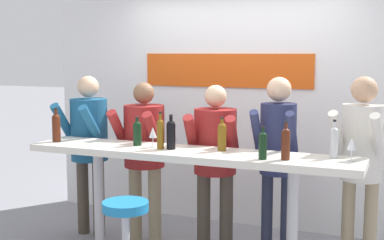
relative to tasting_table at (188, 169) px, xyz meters
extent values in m
cube|color=white|center=(0.00, 1.44, 0.34)|extent=(4.48, 0.10, 2.48)
cube|color=#DB5114|center=(-0.14, 1.38, 0.79)|extent=(1.89, 0.02, 0.36)
cube|color=silver|center=(0.00, 0.00, 0.13)|extent=(2.88, 0.53, 0.06)
cylinder|color=#B2B2B7|center=(-0.89, 0.00, -0.38)|extent=(0.09, 0.09, 1.00)
cylinder|color=#B2B2B7|center=(0.89, 0.00, -0.38)|extent=(0.09, 0.09, 1.00)
cylinder|color=#1972B2|center=(-0.22, -0.69, -0.16)|extent=(0.35, 0.35, 0.07)
cylinder|color=#473D33|center=(-1.39, 0.48, -0.50)|extent=(0.12, 0.12, 0.79)
cylinder|color=#473D33|center=(-1.19, 0.46, -0.50)|extent=(0.12, 0.12, 0.79)
cylinder|color=#19517A|center=(-1.29, 0.47, 0.20)|extent=(0.41, 0.41, 0.63)
sphere|color=#D6AD89|center=(-1.29, 0.47, 0.64)|extent=(0.21, 0.21, 0.21)
cylinder|color=#19517A|center=(-1.48, 0.34, 0.25)|extent=(0.13, 0.39, 0.49)
cylinder|color=#19517A|center=(-1.13, 0.30, 0.25)|extent=(0.13, 0.39, 0.49)
cylinder|color=gray|center=(-0.79, 0.52, -0.52)|extent=(0.13, 0.13, 0.76)
cylinder|color=gray|center=(-0.58, 0.51, -0.52)|extent=(0.13, 0.13, 0.76)
cylinder|color=maroon|center=(-0.68, 0.52, 0.17)|extent=(0.41, 0.41, 0.60)
sphere|color=brown|center=(-0.68, 0.52, 0.59)|extent=(0.21, 0.21, 0.21)
cylinder|color=maroon|center=(-0.88, 0.37, 0.21)|extent=(0.11, 0.38, 0.48)
cylinder|color=maroon|center=(-0.50, 0.36, 0.21)|extent=(0.11, 0.38, 0.48)
cylinder|color=#473D33|center=(-0.05, 0.50, -0.52)|extent=(0.13, 0.13, 0.76)
cylinder|color=#473D33|center=(0.16, 0.53, -0.52)|extent=(0.13, 0.13, 0.76)
cylinder|color=maroon|center=(0.06, 0.51, 0.16)|extent=(0.45, 0.45, 0.60)
sphere|color=#D6AD89|center=(0.06, 0.51, 0.58)|extent=(0.21, 0.21, 0.21)
cylinder|color=maroon|center=(-0.11, 0.34, 0.20)|extent=(0.15, 0.38, 0.47)
cylinder|color=maroon|center=(0.26, 0.40, 0.20)|extent=(0.15, 0.38, 0.47)
cylinder|color=#23283D|center=(0.55, 0.53, -0.50)|extent=(0.10, 0.10, 0.80)
cylinder|color=#23283D|center=(0.73, 0.54, -0.50)|extent=(0.10, 0.10, 0.80)
cylinder|color=#23284C|center=(0.64, 0.54, 0.22)|extent=(0.33, 0.33, 0.63)
sphere|color=#D6AD89|center=(0.64, 0.54, 0.66)|extent=(0.22, 0.22, 0.22)
cylinder|color=#23284C|center=(0.49, 0.38, 0.26)|extent=(0.09, 0.37, 0.48)
cylinder|color=#23284C|center=(0.80, 0.39, 0.26)|extent=(0.09, 0.37, 0.48)
cylinder|color=gray|center=(1.26, 0.56, -0.50)|extent=(0.11, 0.11, 0.81)
cylinder|color=gray|center=(1.45, 0.53, -0.50)|extent=(0.11, 0.11, 0.81)
cylinder|color=beige|center=(1.36, 0.55, 0.23)|extent=(0.40, 0.40, 0.64)
sphere|color=tan|center=(1.36, 0.55, 0.67)|extent=(0.22, 0.22, 0.22)
cylinder|color=beige|center=(1.17, 0.42, 0.27)|extent=(0.14, 0.39, 0.49)
cylinder|color=beige|center=(1.49, 0.37, 0.27)|extent=(0.14, 0.39, 0.49)
cylinder|color=black|center=(-0.16, 0.00, 0.26)|extent=(0.08, 0.08, 0.21)
sphere|color=black|center=(-0.16, 0.00, 0.37)|extent=(0.08, 0.08, 0.08)
cylinder|color=black|center=(-0.16, 0.00, 0.40)|extent=(0.03, 0.03, 0.07)
cylinder|color=black|center=(-0.16, 0.00, 0.45)|extent=(0.03, 0.03, 0.02)
cylinder|color=black|center=(0.68, -0.13, 0.25)|extent=(0.06, 0.06, 0.18)
sphere|color=black|center=(0.68, -0.13, 0.34)|extent=(0.06, 0.06, 0.06)
cylinder|color=black|center=(0.68, -0.13, 0.37)|extent=(0.02, 0.02, 0.06)
cylinder|color=black|center=(0.68, -0.13, 0.41)|extent=(0.03, 0.03, 0.01)
cylinder|color=brown|center=(0.26, 0.10, 0.26)|extent=(0.07, 0.07, 0.20)
sphere|color=brown|center=(0.26, 0.10, 0.36)|extent=(0.07, 0.07, 0.07)
cylinder|color=brown|center=(0.26, 0.10, 0.39)|extent=(0.03, 0.03, 0.07)
cylinder|color=black|center=(0.26, 0.10, 0.44)|extent=(0.03, 0.03, 0.01)
cylinder|color=#4C1E0F|center=(0.84, -0.08, 0.26)|extent=(0.07, 0.07, 0.21)
sphere|color=#4C1E0F|center=(0.84, -0.08, 0.37)|extent=(0.07, 0.07, 0.07)
cylinder|color=#4C1E0F|center=(0.84, -0.08, 0.41)|extent=(0.03, 0.03, 0.07)
cylinder|color=black|center=(0.84, -0.08, 0.45)|extent=(0.03, 0.03, 0.02)
cylinder|color=#4C1E0F|center=(-1.30, -0.05, 0.27)|extent=(0.08, 0.08, 0.22)
sphere|color=#4C1E0F|center=(-1.30, -0.05, 0.38)|extent=(0.08, 0.08, 0.08)
cylinder|color=#4C1E0F|center=(-1.30, -0.05, 0.42)|extent=(0.03, 0.03, 0.08)
cylinder|color=black|center=(-1.30, -0.05, 0.46)|extent=(0.03, 0.03, 0.02)
cylinder|color=black|center=(-0.52, 0.06, 0.25)|extent=(0.08, 0.08, 0.18)
sphere|color=black|center=(-0.52, 0.06, 0.34)|extent=(0.08, 0.08, 0.08)
cylinder|color=black|center=(-0.52, 0.06, 0.37)|extent=(0.03, 0.03, 0.06)
cylinder|color=black|center=(-0.52, 0.06, 0.41)|extent=(0.03, 0.03, 0.01)
cylinder|color=brown|center=(-0.25, -0.03, 0.27)|extent=(0.06, 0.06, 0.23)
sphere|color=brown|center=(-0.25, -0.03, 0.38)|extent=(0.06, 0.06, 0.06)
cylinder|color=brown|center=(-0.25, -0.03, 0.42)|extent=(0.02, 0.02, 0.08)
cylinder|color=black|center=(-0.25, -0.03, 0.47)|extent=(0.03, 0.03, 0.02)
cylinder|color=#B7BCC1|center=(1.18, 0.13, 0.26)|extent=(0.06, 0.06, 0.21)
sphere|color=#B7BCC1|center=(1.18, 0.13, 0.37)|extent=(0.06, 0.06, 0.06)
cylinder|color=#B7BCC1|center=(1.18, 0.13, 0.41)|extent=(0.02, 0.02, 0.08)
cylinder|color=black|center=(1.18, 0.13, 0.45)|extent=(0.03, 0.03, 0.02)
cylinder|color=silver|center=(-0.34, 0.02, 0.16)|extent=(0.06, 0.06, 0.01)
cylinder|color=silver|center=(-0.34, 0.02, 0.20)|extent=(0.01, 0.01, 0.08)
cone|color=silver|center=(-0.34, 0.02, 0.29)|extent=(0.07, 0.07, 0.09)
cylinder|color=silver|center=(1.32, 0.06, 0.16)|extent=(0.06, 0.06, 0.01)
cylinder|color=silver|center=(1.32, 0.06, 0.20)|extent=(0.01, 0.01, 0.08)
cone|color=silver|center=(1.32, 0.06, 0.29)|extent=(0.07, 0.07, 0.09)
camera|label=1|loc=(1.71, -4.10, 0.98)|focal=50.00mm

